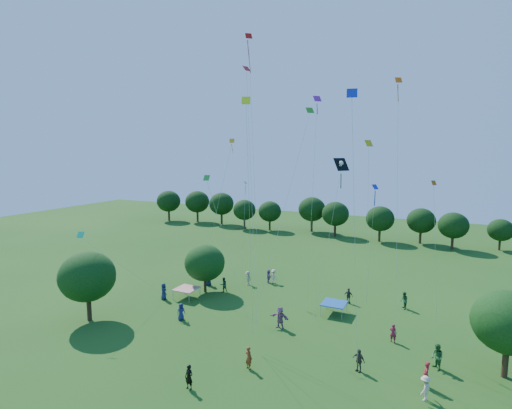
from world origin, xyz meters
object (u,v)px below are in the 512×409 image
(pirate_kite, at_px, (341,168))
(tent_red_stripe, at_px, (187,289))
(near_tree_east, at_px, (509,322))
(near_tree_west, at_px, (87,277))
(tent_blue, at_px, (334,303))
(red_high_kite, at_px, (251,93))
(near_tree_north, at_px, (205,263))
(man_in_black, at_px, (189,377))

(pirate_kite, bearing_deg, tent_red_stripe, 173.12)
(near_tree_east, bearing_deg, near_tree_west, -170.57)
(tent_blue, xyz_separation_m, red_high_kite, (-8.17, -1.22, 19.71))
(near_tree_west, xyz_separation_m, pirate_kite, (21.23, 6.34, 9.95))
(near_tree_north, bearing_deg, tent_blue, 0.97)
(near_tree_east, xyz_separation_m, tent_blue, (-13.26, 5.49, -2.90))
(tent_blue, bearing_deg, man_in_black, -108.73)
(near_tree_east, bearing_deg, man_in_black, -150.75)
(near_tree_north, relative_size, near_tree_east, 0.87)
(near_tree_west, xyz_separation_m, near_tree_east, (33.11, 5.50, -0.17))
(tent_red_stripe, distance_m, tent_blue, 15.24)
(near_tree_east, relative_size, man_in_black, 3.71)
(near_tree_west, bearing_deg, man_in_black, -18.93)
(pirate_kite, bearing_deg, red_high_kite, 160.19)
(tent_red_stripe, height_order, red_high_kite, red_high_kite)
(man_in_black, bearing_deg, tent_red_stripe, 128.78)
(near_tree_north, xyz_separation_m, near_tree_east, (27.53, -5.25, 0.64))
(near_tree_west, bearing_deg, red_high_kite, 39.92)
(tent_blue, xyz_separation_m, pirate_kite, (1.37, -4.65, 13.03))
(near_tree_east, xyz_separation_m, pirate_kite, (-11.88, 0.84, 10.12))
(man_in_black, relative_size, pirate_kite, 0.12)
(near_tree_north, xyz_separation_m, red_high_kite, (6.10, -0.97, 17.44))
(near_tree_east, distance_m, red_high_kite, 27.56)
(tent_blue, relative_size, man_in_black, 1.35)
(near_tree_west, relative_size, red_high_kite, 0.25)
(tent_blue, height_order, man_in_black, man_in_black)
(near_tree_west, height_order, red_high_kite, red_high_kite)
(pirate_kite, distance_m, red_high_kite, 12.14)
(tent_blue, bearing_deg, tent_red_stripe, -169.88)
(near_tree_west, distance_m, pirate_kite, 24.28)
(tent_blue, bearing_deg, red_high_kite, -171.53)
(near_tree_north, distance_m, pirate_kite, 19.49)
(near_tree_north, distance_m, tent_blue, 14.45)
(near_tree_north, relative_size, tent_red_stripe, 2.40)
(near_tree_west, bearing_deg, pirate_kite, 16.63)
(tent_blue, distance_m, pirate_kite, 13.90)
(pirate_kite, bearing_deg, tent_blue, 106.45)
(near_tree_east, bearing_deg, pirate_kite, 175.96)
(tent_blue, height_order, red_high_kite, red_high_kite)
(man_in_black, distance_m, red_high_kite, 24.93)
(near_tree_north, relative_size, man_in_black, 3.23)
(near_tree_west, height_order, near_tree_north, near_tree_west)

